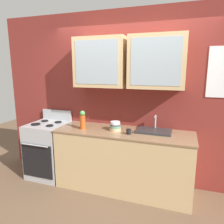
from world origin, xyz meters
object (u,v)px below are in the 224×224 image
stove_range (49,149)px  sink_faucet (154,131)px  bowl_stack (115,126)px  cup_near_sink (129,132)px  vase (83,120)px

stove_range → sink_faucet: bearing=3.4°
bowl_stack → cup_near_sink: (0.23, -0.11, -0.03)m
vase → cup_near_sink: bearing=-2.2°
sink_faucet → cup_near_sink: (-0.32, -0.22, 0.02)m
stove_range → sink_faucet: (1.77, 0.10, 0.47)m
sink_faucet → vase: 1.08m
bowl_stack → vase: 0.51m
stove_range → cup_near_sink: stove_range is taller
cup_near_sink → sink_faucet: bearing=34.5°
vase → stove_range: bearing=172.7°
stove_range → sink_faucet: size_ratio=2.22×
cup_near_sink → bowl_stack: bearing=154.8°
bowl_stack → cup_near_sink: bowl_stack is taller
sink_faucet → stove_range: bearing=-176.6°
stove_range → vase: vase is taller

